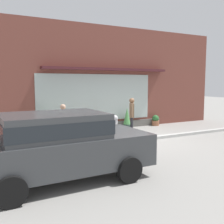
{
  "coord_description": "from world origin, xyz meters",
  "views": [
    {
      "loc": [
        -6.16,
        -9.24,
        2.42
      ],
      "look_at": [
        -0.67,
        1.2,
        1.1
      ],
      "focal_mm": 42.43,
      "sensor_mm": 36.0,
      "label": 1
    }
  ],
  "objects": [
    {
      "name": "potted_plant_window_center",
      "position": [
        -3.26,
        2.4,
        0.42
      ],
      "size": [
        0.62,
        0.62,
        0.8
      ],
      "color": "#33473D",
      "rests_on": "ground_plane"
    },
    {
      "name": "curb_strip",
      "position": [
        0.0,
        -0.2,
        0.06
      ],
      "size": [
        14.0,
        0.24,
        0.12
      ],
      "primitive_type": "cube",
      "color": "#B2B2AD",
      "rests_on": "ground_plane"
    },
    {
      "name": "fire_hydrant",
      "position": [
        -0.59,
        1.07,
        0.5
      ],
      "size": [
        0.42,
        0.39,
        0.97
      ],
      "color": "#B2B2B7",
      "rests_on": "ground_plane"
    },
    {
      "name": "potted_plant_doorstep",
      "position": [
        2.91,
        2.72,
        0.28
      ],
      "size": [
        0.41,
        0.41,
        0.59
      ],
      "color": "#9E6042",
      "rests_on": "ground_plane"
    },
    {
      "name": "pedestrian_passerby",
      "position": [
        -3.14,
        0.55,
        0.93
      ],
      "size": [
        0.25,
        0.49,
        1.6
      ],
      "rotation": [
        0.0,
        0.0,
        4.89
      ],
      "color": "#9E9384",
      "rests_on": "ground_plane"
    },
    {
      "name": "pedestrian_with_handbag",
      "position": [
        0.15,
        0.85,
        1.02
      ],
      "size": [
        0.44,
        0.62,
        1.73
      ],
      "rotation": [
        0.0,
        0.0,
        1.07
      ],
      "color": "#232328",
      "rests_on": "ground_plane"
    },
    {
      "name": "potted_plant_window_left",
      "position": [
        0.96,
        2.61,
        0.53
      ],
      "size": [
        0.42,
        0.42,
        1.1
      ],
      "color": "#33473D",
      "rests_on": "ground_plane"
    },
    {
      "name": "storefront",
      "position": [
        -0.01,
        3.19,
        2.6
      ],
      "size": [
        14.0,
        0.81,
        5.3
      ],
      "color": "brown",
      "rests_on": "ground_plane"
    },
    {
      "name": "parked_car_dark_gray",
      "position": [
        -4.35,
        -3.04,
        0.95
      ],
      "size": [
        4.38,
        2.1,
        1.69
      ],
      "rotation": [
        0.0,
        0.0,
        0.01
      ],
      "color": "#383A3D",
      "rests_on": "ground_plane"
    },
    {
      "name": "potted_plant_window_right",
      "position": [
        -4.73,
        2.67,
        0.56
      ],
      "size": [
        0.29,
        0.29,
        1.17
      ],
      "color": "#4C4C51",
      "rests_on": "ground_plane"
    },
    {
      "name": "ground_plane",
      "position": [
        0.0,
        0.0,
        0.0
      ],
      "size": [
        60.0,
        60.0,
        0.0
      ],
      "primitive_type": "plane",
      "color": "gray"
    }
  ]
}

